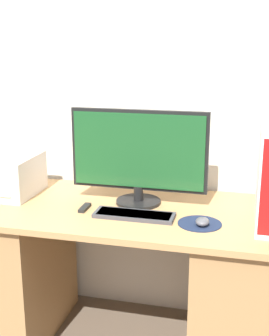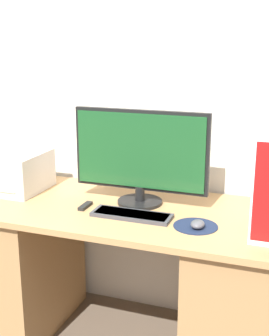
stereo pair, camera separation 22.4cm
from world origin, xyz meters
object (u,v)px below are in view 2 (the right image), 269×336
Objects in this scene: monitor at (140,155)px; keyboard at (132,215)px; printer at (13,171)px; mouse at (198,224)px; remote_control at (85,206)px.

monitor reaches higher than keyboard.
monitor is at bearing 1.75° from printer.
monitor is at bearing 97.57° from keyboard.
printer is at bearing 167.26° from keyboard.
keyboard is (0.03, -0.19, -0.24)m from monitor.
printer is (-0.73, -0.02, -0.15)m from monitor.
remote_control is at bearing 172.45° from mouse.
keyboard is at bearing 173.52° from mouse.
monitor is 2.02× the size of printer.
keyboard is 4.87× the size of mouse.
keyboard is at bearing -12.74° from printer.
keyboard reaches higher than remote_control.
printer is at bearing 165.27° from remote_control.
printer reaches higher than remote_control.
monitor reaches higher than mouse.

